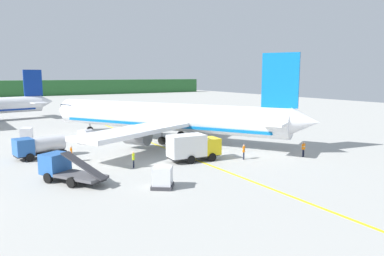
{
  "coord_description": "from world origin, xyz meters",
  "views": [
    {
      "loc": [
        3.05,
        -28.32,
        9.34
      ],
      "look_at": [
        27.08,
        11.57,
        2.41
      ],
      "focal_mm": 33.62,
      "sensor_mm": 36.0,
      "label": 1
    }
  ],
  "objects_px": {
    "airliner_foreground": "(166,117)",
    "cargo_container_mid": "(163,177)",
    "service_truck_catering": "(39,146)",
    "crew_supervisor": "(71,153)",
    "cargo_container_far": "(27,134)",
    "crew_loader_right": "(133,158)",
    "crew_loader_left": "(303,148)",
    "crew_marshaller": "(244,151)",
    "cargo_container_near": "(86,137)",
    "service_truck_baggage": "(193,146)",
    "service_truck_fuel": "(64,168)"
  },
  "relations": [
    {
      "from": "cargo_container_far",
      "to": "crew_loader_left",
      "type": "xyz_separation_m",
      "value": [
        25.94,
        -27.26,
        0.1
      ]
    },
    {
      "from": "service_truck_baggage",
      "to": "crew_supervisor",
      "type": "xyz_separation_m",
      "value": [
        -11.46,
        6.52,
        -0.61
      ]
    },
    {
      "from": "airliner_foreground",
      "to": "crew_loader_left",
      "type": "xyz_separation_m",
      "value": [
        8.95,
        -17.02,
        -2.36
      ]
    },
    {
      "from": "cargo_container_near",
      "to": "cargo_container_mid",
      "type": "xyz_separation_m",
      "value": [
        0.25,
        -23.09,
        -0.05
      ]
    },
    {
      "from": "service_truck_catering",
      "to": "crew_loader_left",
      "type": "relative_size",
      "value": 3.26
    },
    {
      "from": "crew_loader_right",
      "to": "service_truck_catering",
      "type": "bearing_deg",
      "value": 128.27
    },
    {
      "from": "cargo_container_near",
      "to": "crew_supervisor",
      "type": "xyz_separation_m",
      "value": [
        -4.16,
        -9.83,
        0.07
      ]
    },
    {
      "from": "crew_loader_right",
      "to": "crew_supervisor",
      "type": "relative_size",
      "value": 0.99
    },
    {
      "from": "crew_loader_right",
      "to": "cargo_container_far",
      "type": "bearing_deg",
      "value": 108.67
    },
    {
      "from": "crew_marshaller",
      "to": "crew_loader_left",
      "type": "relative_size",
      "value": 0.97
    },
    {
      "from": "cargo_container_far",
      "to": "crew_marshaller",
      "type": "xyz_separation_m",
      "value": [
        19.25,
        -24.76,
        0.07
      ]
    },
    {
      "from": "service_truck_catering",
      "to": "crew_supervisor",
      "type": "xyz_separation_m",
      "value": [
        2.72,
        -3.62,
        -0.39
      ]
    },
    {
      "from": "crew_marshaller",
      "to": "crew_loader_right",
      "type": "relative_size",
      "value": 1.0
    },
    {
      "from": "crew_loader_right",
      "to": "airliner_foreground",
      "type": "bearing_deg",
      "value": 50.4
    },
    {
      "from": "cargo_container_far",
      "to": "crew_loader_left",
      "type": "bearing_deg",
      "value": -46.42
    },
    {
      "from": "airliner_foreground",
      "to": "cargo_container_mid",
      "type": "relative_size",
      "value": 15.38
    },
    {
      "from": "service_truck_baggage",
      "to": "service_truck_catering",
      "type": "height_order",
      "value": "service_truck_baggage"
    },
    {
      "from": "airliner_foreground",
      "to": "cargo_container_near",
      "type": "bearing_deg",
      "value": 158.06
    },
    {
      "from": "crew_supervisor",
      "to": "airliner_foreground",
      "type": "bearing_deg",
      "value": 21.61
    },
    {
      "from": "service_truck_baggage",
      "to": "crew_marshaller",
      "type": "bearing_deg",
      "value": -23.81
    },
    {
      "from": "crew_loader_right",
      "to": "crew_supervisor",
      "type": "height_order",
      "value": "crew_supervisor"
    },
    {
      "from": "cargo_container_near",
      "to": "cargo_container_far",
      "type": "distance_m",
      "value": 9.11
    },
    {
      "from": "service_truck_baggage",
      "to": "cargo_container_near",
      "type": "bearing_deg",
      "value": 114.07
    },
    {
      "from": "service_truck_fuel",
      "to": "service_truck_baggage",
      "type": "bearing_deg",
      "value": 2.31
    },
    {
      "from": "service_truck_baggage",
      "to": "cargo_container_mid",
      "type": "xyz_separation_m",
      "value": [
        -7.05,
        -6.74,
        -0.72
      ]
    },
    {
      "from": "cargo_container_far",
      "to": "crew_supervisor",
      "type": "xyz_separation_m",
      "value": [
        2.59,
        -15.95,
        0.07
      ]
    },
    {
      "from": "crew_loader_right",
      "to": "crew_loader_left",
      "type": "bearing_deg",
      "value": -16.25
    },
    {
      "from": "crew_loader_right",
      "to": "service_truck_baggage",
      "type": "bearing_deg",
      "value": -5.21
    },
    {
      "from": "cargo_container_far",
      "to": "crew_loader_right",
      "type": "height_order",
      "value": "cargo_container_far"
    },
    {
      "from": "crew_marshaller",
      "to": "crew_loader_right",
      "type": "xyz_separation_m",
      "value": [
        -11.87,
        2.9,
        -0.01
      ]
    },
    {
      "from": "cargo_container_far",
      "to": "crew_marshaller",
      "type": "relative_size",
      "value": 1.26
    },
    {
      "from": "service_truck_catering",
      "to": "airliner_foreground",
      "type": "bearing_deg",
      "value": 6.94
    },
    {
      "from": "cargo_container_near",
      "to": "cargo_container_far",
      "type": "bearing_deg",
      "value": 137.83
    },
    {
      "from": "service_truck_fuel",
      "to": "crew_marshaller",
      "type": "distance_m",
      "value": 18.94
    },
    {
      "from": "crew_marshaller",
      "to": "crew_supervisor",
      "type": "xyz_separation_m",
      "value": [
        -16.66,
        8.81,
        0.0
      ]
    },
    {
      "from": "service_truck_baggage",
      "to": "crew_supervisor",
      "type": "bearing_deg",
      "value": 150.38
    },
    {
      "from": "service_truck_baggage",
      "to": "cargo_container_far",
      "type": "distance_m",
      "value": 26.5
    },
    {
      "from": "airliner_foreground",
      "to": "service_truck_catering",
      "type": "height_order",
      "value": "airliner_foreground"
    },
    {
      "from": "airliner_foreground",
      "to": "crew_loader_left",
      "type": "distance_m",
      "value": 19.38
    },
    {
      "from": "service_truck_fuel",
      "to": "cargo_container_mid",
      "type": "xyz_separation_m",
      "value": [
        6.6,
        -6.19,
        -0.29
      ]
    },
    {
      "from": "airliner_foreground",
      "to": "cargo_container_far",
      "type": "bearing_deg",
      "value": 148.92
    },
    {
      "from": "cargo_container_near",
      "to": "cargo_container_far",
      "type": "height_order",
      "value": "cargo_container_near"
    },
    {
      "from": "service_truck_catering",
      "to": "crew_supervisor",
      "type": "relative_size",
      "value": 3.34
    },
    {
      "from": "cargo_container_far",
      "to": "crew_loader_left",
      "type": "height_order",
      "value": "cargo_container_far"
    },
    {
      "from": "crew_loader_right",
      "to": "crew_marshaller",
      "type": "bearing_deg",
      "value": -13.74
    },
    {
      "from": "airliner_foreground",
      "to": "crew_supervisor",
      "type": "height_order",
      "value": "airliner_foreground"
    },
    {
      "from": "cargo_container_near",
      "to": "crew_loader_left",
      "type": "height_order",
      "value": "cargo_container_near"
    },
    {
      "from": "service_truck_baggage",
      "to": "crew_loader_right",
      "type": "xyz_separation_m",
      "value": [
        -6.67,
        0.61,
        -0.62
      ]
    },
    {
      "from": "service_truck_baggage",
      "to": "cargo_container_mid",
      "type": "bearing_deg",
      "value": -136.28
    },
    {
      "from": "airliner_foreground",
      "to": "cargo_container_far",
      "type": "relative_size",
      "value": 17.47
    }
  ]
}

